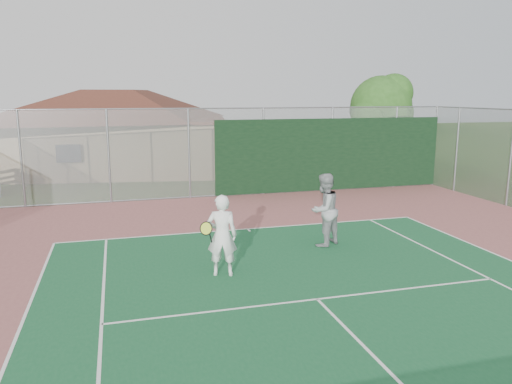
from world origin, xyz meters
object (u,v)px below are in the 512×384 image
(tree, at_px, (382,109))
(player_grey_back, at_px, (324,210))
(clubhouse, at_px, (118,123))
(player_white_front, at_px, (222,236))

(tree, distance_m, player_grey_back, 13.42)
(clubhouse, height_order, player_grey_back, clubhouse)
(player_white_front, height_order, player_grey_back, player_grey_back)
(clubhouse, relative_size, tree, 2.54)
(tree, height_order, player_grey_back, tree)
(player_white_front, bearing_deg, clubhouse, -67.65)
(tree, distance_m, player_white_front, 16.49)
(player_white_front, bearing_deg, player_grey_back, -138.84)
(tree, bearing_deg, clubhouse, 160.40)
(clubhouse, distance_m, tree, 13.66)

